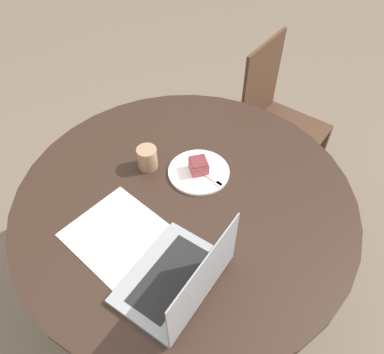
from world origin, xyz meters
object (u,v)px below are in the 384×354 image
Objects in this scene: coffee_glass at (147,158)px; chair at (275,121)px; laptop at (179,279)px; plate at (199,172)px.

chair is at bearing -98.70° from coffee_glass.
chair reaches higher than coffee_glass.
laptop reaches higher than coffee_glass.
plate is (-0.05, 0.83, 0.31)m from chair.
plate is at bearing 26.32° from laptop.
plate is at bearing -153.62° from coffee_glass.
plate is 0.21m from coffee_glass.
plate is at bearing 3.29° from chair.
plate is 0.49m from laptop.
plate is 0.69× the size of laptop.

